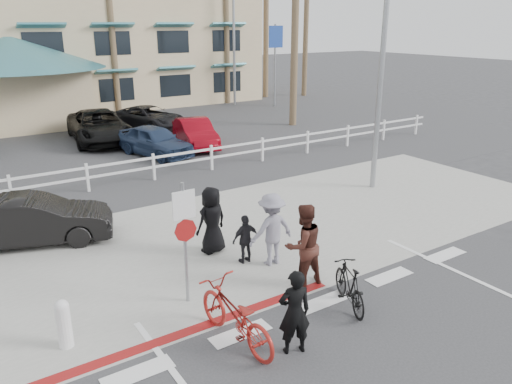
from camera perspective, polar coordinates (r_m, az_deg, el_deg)
ground at (r=10.32m, az=9.83°, el=-13.81°), size 140.00×140.00×0.00m
bike_path at (r=9.26m, az=18.74°, el=-18.90°), size 12.00×16.00×0.01m
sidewalk_plaza at (r=13.50m, az=-3.27°, el=-5.28°), size 22.00×7.00×0.01m
cross_street at (r=16.85m, az=-10.16°, el=-0.57°), size 40.00×5.00×0.01m
parking_lot at (r=25.56m, az=-18.81°, el=5.38°), size 50.00×16.00×0.01m
curb_red at (r=9.74m, az=-8.93°, el=-15.88°), size 7.00×0.25×0.02m
rail_fence at (r=18.65m, az=-11.32°, el=2.86°), size 29.40×0.16×1.00m
building at (r=38.07m, az=-22.19°, el=17.74°), size 28.00×16.00×11.30m
sign_post at (r=10.08m, az=-8.13°, el=-5.16°), size 0.50×0.10×2.90m
bollard_0 at (r=9.71m, az=-21.11°, el=-13.87°), size 0.26×0.26×0.95m
streetlight_0 at (r=17.25m, az=14.26°, el=14.91°), size 0.60×2.00×9.00m
streetlight_1 at (r=35.23m, az=-2.55°, el=17.58°), size 0.60×2.00×9.50m
info_sign at (r=34.75m, az=2.17°, el=14.35°), size 1.20×0.16×5.60m
palm_5 at (r=32.81m, az=-16.42°, el=19.85°), size 4.00×4.00×13.00m
palm_9 at (r=40.07m, az=5.79°, el=20.17°), size 4.00×4.00×13.00m
bike_red at (r=9.17m, az=-2.41°, el=-13.95°), size 0.92×2.18×1.12m
rider_red at (r=8.84m, az=4.41°, el=-13.55°), size 0.67×0.54×1.59m
bike_black at (r=10.42m, az=10.64°, el=-10.47°), size 1.01×1.62×0.95m
rider_black at (r=10.89m, az=5.43°, el=-6.09°), size 0.95×0.76×1.88m
pedestrian_a at (r=11.80m, az=1.79°, el=-4.29°), size 1.17×0.69×1.77m
pedestrian_child at (r=11.96m, az=-1.19°, el=-5.41°), size 0.72×0.30×1.22m
pedestrian_b at (r=12.43m, az=-5.07°, el=-3.25°), size 0.93×0.70×1.72m
car_white_sedan at (r=14.19m, az=-24.07°, el=-2.97°), size 4.14×2.53×1.29m
lot_car_2 at (r=22.08m, az=-11.45°, el=5.76°), size 2.52×4.16×1.32m
lot_car_3 at (r=23.42m, az=-6.96°, el=6.71°), size 2.19×4.13×1.30m
lot_car_5 at (r=25.40m, az=-17.49°, el=7.17°), size 3.17×5.70×1.51m
lot_car_6 at (r=27.90m, az=-12.07°, el=8.31°), size 3.48×4.84×1.22m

